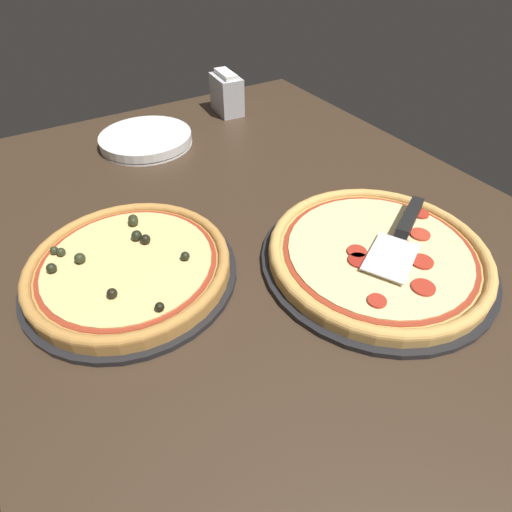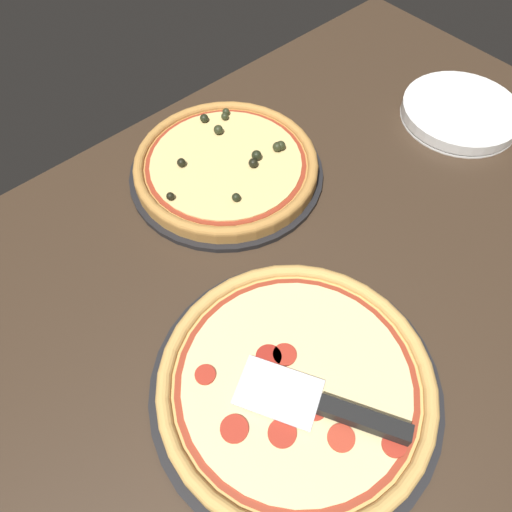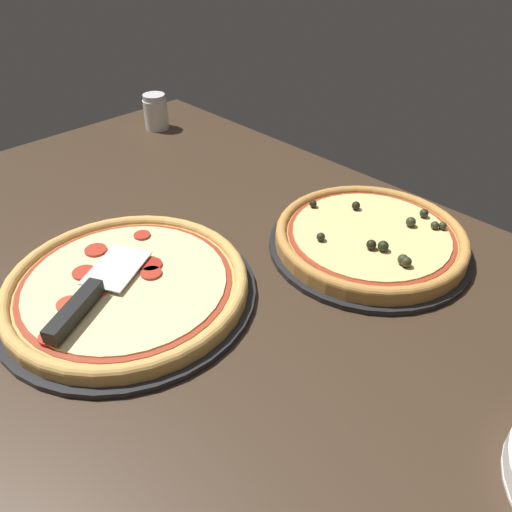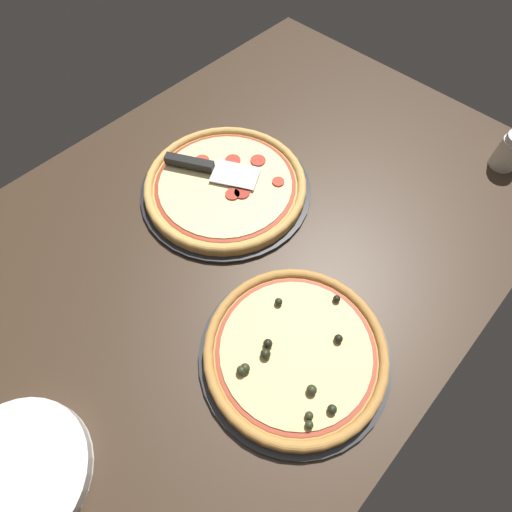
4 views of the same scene
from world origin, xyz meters
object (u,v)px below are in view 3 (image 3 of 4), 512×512
Objects in this scene: serving_spatula at (87,298)px; parmesan_shaker at (156,112)px; pizza_back at (370,236)px; pizza_front at (126,284)px.

parmesan_shaker is at bearing 137.16° from serving_spatula.
serving_spatula is at bearing -111.94° from pizza_back.
pizza_front is 4.19× the size of parmesan_shaker.
parmesan_shaker is (-53.68, 49.78, -0.01)cm from serving_spatula.
parmesan_shaker is (-71.47, 5.61, 1.78)cm from pizza_back.
pizza_back is 3.71× the size of parmesan_shaker.
parmesan_shaker reaches higher than pizza_back.
pizza_front is 1.72× the size of serving_spatula.
serving_spatula is at bearing -42.84° from parmesan_shaker.
pizza_front is at bearing -39.16° from parmesan_shaker.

